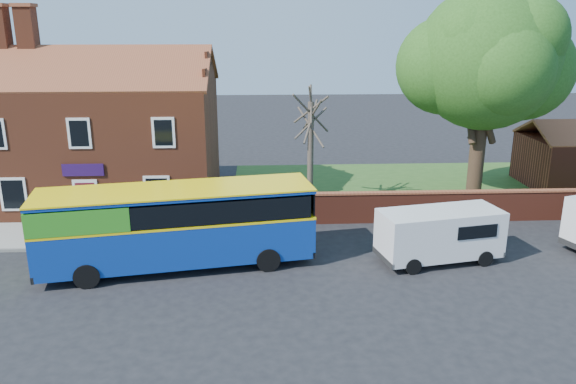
{
  "coord_description": "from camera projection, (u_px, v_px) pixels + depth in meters",
  "views": [
    {
      "loc": [
        1.71,
        -19.48,
        9.66
      ],
      "look_at": [
        2.9,
        5.0,
        2.27
      ],
      "focal_mm": 35.0,
      "sensor_mm": 36.0,
      "label": 1
    }
  ],
  "objects": [
    {
      "name": "ground",
      "position": [
        218.0,
        288.0,
        21.34
      ],
      "size": [
        120.0,
        120.0,
        0.0
      ],
      "primitive_type": "plane",
      "color": "black",
      "rests_on": "ground"
    },
    {
      "name": "bare_tree",
      "position": [
        311.0,
        149.0,
        30.03
      ],
      "size": [
        2.34,
        2.79,
        6.24
      ],
      "color": "#4C4238",
      "rests_on": "ground"
    },
    {
      "name": "van_near",
      "position": [
        440.0,
        233.0,
        23.44
      ],
      "size": [
        5.37,
        2.99,
        2.23
      ],
      "rotation": [
        0.0,
        0.0,
        0.2
      ],
      "color": "white",
      "rests_on": "ground"
    },
    {
      "name": "kerb",
      "position": [
        66.0,
        249.0,
        24.82
      ],
      "size": [
        18.0,
        0.15,
        0.14
      ],
      "primitive_type": "cube",
      "color": "slate",
      "rests_on": "ground"
    },
    {
      "name": "pavement",
      "position": [
        78.0,
        235.0,
        26.49
      ],
      "size": [
        18.0,
        3.5,
        0.12
      ],
      "primitive_type": "cube",
      "color": "gray",
      "rests_on": "ground"
    },
    {
      "name": "grass_strip",
      "position": [
        446.0,
        187.0,
        34.36
      ],
      "size": [
        26.0,
        12.0,
        0.04
      ],
      "primitive_type": "cube",
      "color": "#426B28",
      "rests_on": "ground"
    },
    {
      "name": "large_tree",
      "position": [
        486.0,
        63.0,
        29.89
      ],
      "size": [
        9.55,
        7.56,
        11.65
      ],
      "color": "black",
      "rests_on": "ground"
    },
    {
      "name": "shop_building",
      "position": [
        103.0,
        141.0,
        31.02
      ],
      "size": [
        12.3,
        8.13,
        10.5
      ],
      "color": "brown",
      "rests_on": "ground"
    },
    {
      "name": "bus",
      "position": [
        168.0,
        224.0,
        22.66
      ],
      "size": [
        11.27,
        4.61,
        3.34
      ],
      "rotation": [
        0.0,
        0.0,
        0.17
      ],
      "color": "#0D3699",
      "rests_on": "ground"
    },
    {
      "name": "boundary_wall",
      "position": [
        485.0,
        205.0,
        28.4
      ],
      "size": [
        22.0,
        0.38,
        1.6
      ],
      "color": "maroon",
      "rests_on": "ground"
    }
  ]
}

